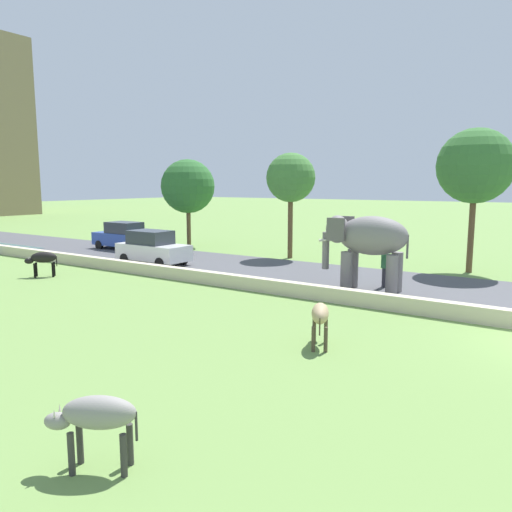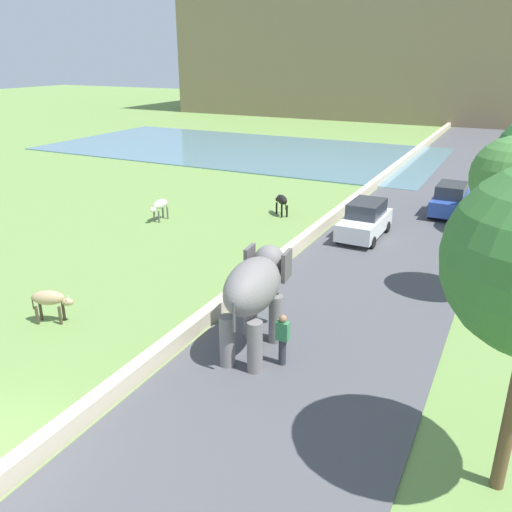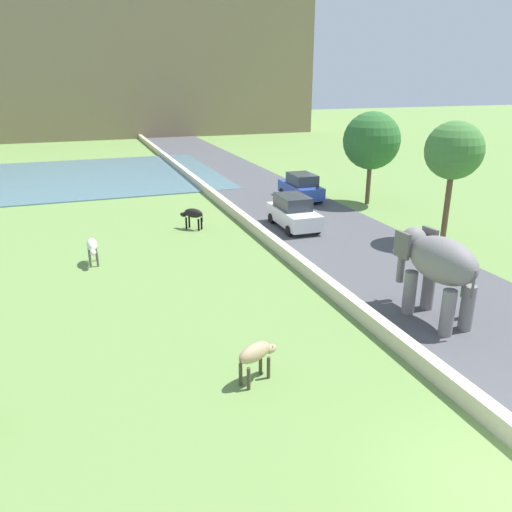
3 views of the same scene
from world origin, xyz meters
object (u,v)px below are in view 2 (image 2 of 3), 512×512
(elephant, at_px, (255,289))
(cow_black, at_px, (282,200))
(car_white, at_px, (365,220))
(cow_white, at_px, (160,205))
(car_blue, at_px, (451,200))
(person_beside_elephant, at_px, (283,339))
(cow_tan, at_px, (50,299))

(elephant, distance_m, cow_black, 14.39)
(car_white, xyz_separation_m, cow_black, (-5.18, 1.71, -0.06))
(car_white, bearing_deg, cow_white, -168.50)
(car_blue, height_order, cow_black, car_blue)
(cow_white, bearing_deg, car_white, 11.50)
(elephant, height_order, car_white, elephant)
(car_blue, relative_size, cow_white, 2.89)
(car_blue, xyz_separation_m, cow_white, (-13.71, -8.03, -0.06))
(person_beside_elephant, relative_size, cow_white, 1.17)
(cow_tan, bearing_deg, elephant, 11.94)
(elephant, bearing_deg, cow_black, 111.06)
(car_blue, height_order, cow_white, car_blue)
(elephant, height_order, car_blue, elephant)
(elephant, relative_size, cow_tan, 2.53)
(cow_black, bearing_deg, cow_tan, -96.58)
(car_blue, bearing_deg, elephant, -100.24)
(cow_black, bearing_deg, person_beside_elephant, -65.70)
(elephant, xyz_separation_m, person_beside_elephant, (1.07, -0.40, -1.16))
(elephant, xyz_separation_m, cow_white, (-10.54, 9.53, -1.20))
(cow_white, relative_size, cow_black, 1.13)
(elephant, distance_m, car_white, 11.73)
(person_beside_elephant, height_order, car_blue, car_blue)
(cow_white, height_order, cow_black, same)
(person_beside_elephant, distance_m, car_blue, 18.08)
(car_white, xyz_separation_m, cow_tan, (-6.89, -13.13, -0.06))
(elephant, distance_m, person_beside_elephant, 1.63)
(person_beside_elephant, bearing_deg, elephant, 159.61)
(elephant, relative_size, car_white, 0.88)
(cow_tan, bearing_deg, cow_white, 108.51)
(cow_black, bearing_deg, elephant, -68.94)
(person_beside_elephant, xyz_separation_m, car_white, (-1.05, 12.07, 0.03))
(person_beside_elephant, bearing_deg, cow_white, 139.48)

